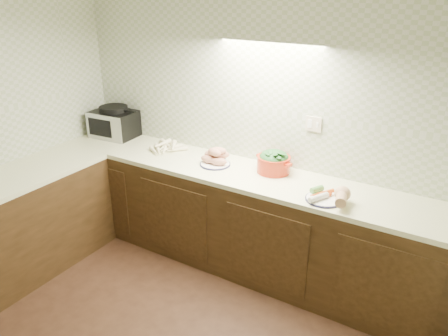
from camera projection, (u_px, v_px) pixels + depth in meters
The scene contains 8 objects.
room at pixel (90, 139), 2.22m from camera, with size 3.60×3.60×2.60m.
counter at pixel (112, 238), 3.55m from camera, with size 3.60×3.60×0.90m.
toaster_oven at pixel (114, 122), 4.45m from camera, with size 0.46×0.37×0.31m.
parsnip_pile at pixel (169, 150), 4.06m from camera, with size 0.41×0.30×0.07m.
sweet_potato_plate at pixel (216, 158), 3.78m from camera, with size 0.27×0.27×0.16m.
onion_bowl at pixel (218, 156), 3.90m from camera, with size 0.13×0.13×0.10m.
dutch_oven at pixel (274, 162), 3.62m from camera, with size 0.35×0.34×0.19m.
veg_plate at pixel (332, 195), 3.15m from camera, with size 0.33×0.30×0.13m.
Camera 1 is at (1.68, -1.44, 2.36)m, focal length 35.00 mm.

